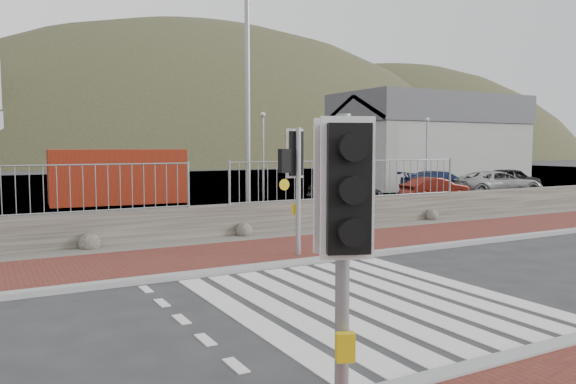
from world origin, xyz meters
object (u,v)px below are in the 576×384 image
traffic_signal_near (343,218)px  car_e (511,179)px  shipping_container (118,176)px  traffic_signal_far (297,164)px  car_c (441,183)px  streetlight (252,65)px  car_a (345,191)px  car_d (497,184)px  car_b (435,189)px

traffic_signal_near → car_e: traffic_signal_near is taller
shipping_container → car_e: shipping_container is taller
traffic_signal_far → car_c: 18.48m
shipping_container → streetlight: bearing=-76.1°
streetlight → car_c: 15.90m
traffic_signal_near → traffic_signal_far: (3.89, 7.48, 0.14)m
traffic_signal_far → car_e: size_ratio=0.78×
car_a → streetlight: bearing=142.2°
traffic_signal_far → streetlight: streetlight is taller
car_c → car_d: (2.15, -1.81, 0.01)m
traffic_signal_near → car_d: size_ratio=0.60×
car_d → car_e: (4.00, 2.46, 0.01)m
car_e → streetlight: bearing=113.4°
car_a → car_e: (12.97, 1.67, 0.08)m
car_b → traffic_signal_near: bearing=141.2°
traffic_signal_near → shipping_container: (3.08, 22.33, -0.81)m
car_c → car_e: bearing=-70.0°
traffic_signal_near → car_c: bearing=66.1°
car_a → car_b: car_a is taller
car_a → car_e: size_ratio=0.88×
traffic_signal_far → car_d: size_ratio=0.64×
traffic_signal_near → car_a: 21.07m
car_e → car_a: bearing=101.5°
car_c → car_b: bearing=144.4°
car_e → car_b: bearing=111.2°
traffic_signal_far → car_a: 12.80m
car_a → shipping_container: bearing=75.6°
streetlight → car_d: bearing=28.0°
car_a → traffic_signal_near: bearing=160.5°
traffic_signal_far → streetlight: 5.36m
shipping_container → car_a: 10.27m
traffic_signal_far → shipping_container: (-0.81, 14.85, -0.95)m
streetlight → traffic_signal_far: bearing=-90.6°
shipping_container → car_e: bearing=-4.8°
shipping_container → car_d: bearing=-14.1°
streetlight → car_e: size_ratio=2.32×
shipping_container → traffic_signal_far: bearing=-82.8°
car_a → car_d: size_ratio=0.72×
car_a → car_b: (4.55, -0.92, -0.02)m
car_c → shipping_container: bearing=89.5°
traffic_signal_far → shipping_container: size_ratio=0.51×
car_d → shipping_container: bearing=86.0°
car_b → car_c: 2.98m
car_c → car_d: car_d is taller
car_c → car_e: 6.19m
traffic_signal_far → car_c: traffic_signal_far is taller
streetlight → car_b: (11.65, 4.42, -4.44)m
traffic_signal_near → car_e: bearing=59.0°
car_a → car_d: bearing=-79.8°
traffic_signal_near → traffic_signal_far: 8.43m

